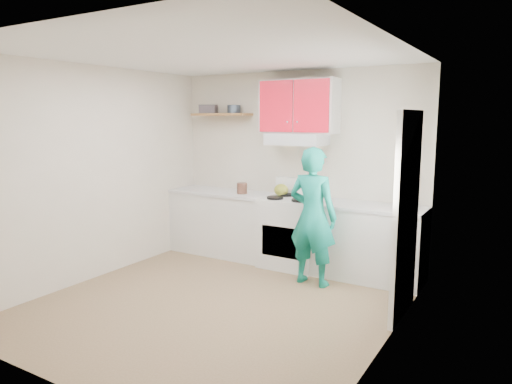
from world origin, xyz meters
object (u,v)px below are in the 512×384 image
Objects in this scene: stove at (292,232)px; person at (313,217)px; kettle at (281,190)px; tin at (234,109)px; crock at (242,189)px.

person is at bearing -44.13° from stove.
person is (0.74, -0.60, -0.18)m from kettle.
person is at bearing -24.27° from tin.
kettle is at bearing -7.35° from tin.
stove is 0.60m from kettle.
crock is at bearing -178.76° from kettle.
tin is 1.38m from kettle.
kettle is 1.12× the size of crock.
person is at bearing -20.48° from crock.
stove is at bearing -40.83° from person.
person is at bearing -49.81° from kettle.
tin is at bearing 168.81° from stove.
person reaches higher than crock.
crock is at bearing -39.14° from tin.
tin reaches higher than kettle.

